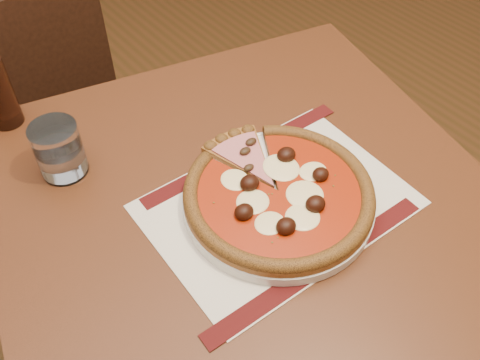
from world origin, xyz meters
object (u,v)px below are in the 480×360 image
at_px(pizza, 279,193).
at_px(plate, 278,201).
at_px(water_glass, 59,150).
at_px(chair_far, 30,113).
at_px(table, 247,237).

bearing_deg(pizza, plate, 86.88).
xyz_separation_m(plate, water_glass, (-0.23, 0.28, 0.04)).
xyz_separation_m(pizza, water_glass, (-0.23, 0.28, 0.02)).
relative_size(chair_far, water_glass, 9.04).
bearing_deg(table, water_glass, 129.85).
distance_m(plate, pizza, 0.02).
bearing_deg(plate, table, 128.77).
distance_m(chair_far, plate, 0.85).
bearing_deg(chair_far, water_glass, 79.26).
distance_m(table, plate, 0.12).
height_order(plate, water_glass, water_glass).
relative_size(plate, water_glass, 3.19).
bearing_deg(chair_far, table, 97.32).
bearing_deg(water_glass, plate, -50.30).
bearing_deg(plate, water_glass, 129.70).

